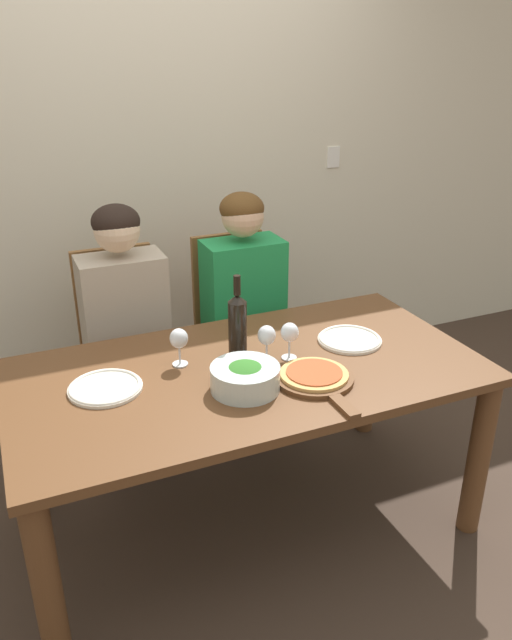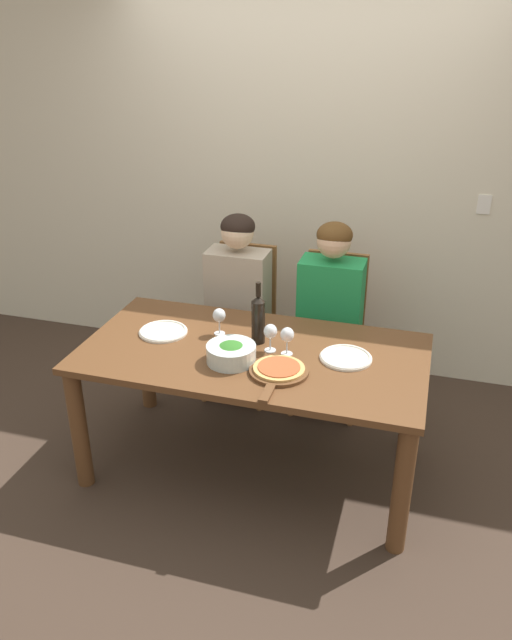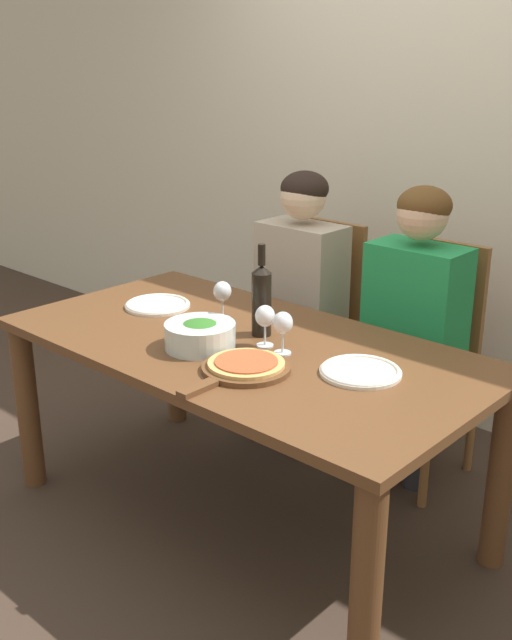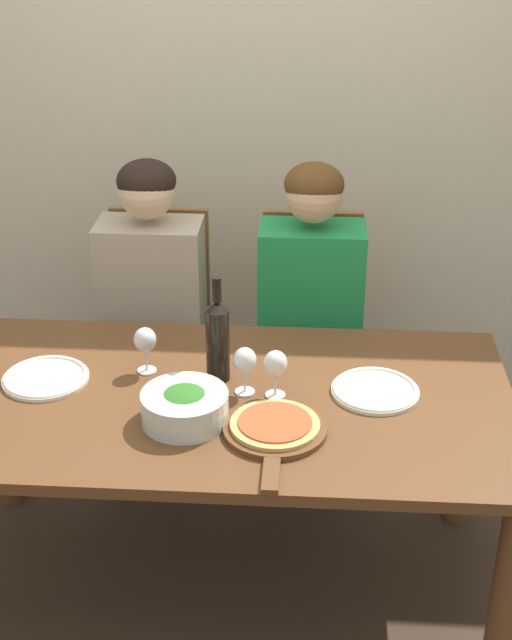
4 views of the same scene
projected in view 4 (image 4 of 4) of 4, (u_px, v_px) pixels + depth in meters
ground_plane at (220, 583)px, 2.98m from camera, size 40.00×40.00×0.00m
back_wall at (248, 89)px, 3.56m from camera, size 10.00×0.06×2.70m
dining_table at (216, 429)px, 2.70m from camera, size 1.78×0.92×0.74m
chair_left at (159, 330)px, 3.48m from camera, size 0.42×0.42×0.99m
chair_right at (310, 334)px, 3.45m from camera, size 0.42×0.42×0.99m
person_woman at (151, 291)px, 3.28m from camera, size 0.47×0.51×1.24m
person_man at (311, 295)px, 3.25m from camera, size 0.47×0.51×1.24m
wine_bottle at (217, 339)px, 2.67m from camera, size 0.07×0.07×0.34m
broccoli_bowl at (185, 407)px, 2.50m from camera, size 0.25×0.25×0.10m
dinner_plate_left at (46, 378)px, 2.72m from camera, size 0.26×0.26×0.02m
dinner_plate_right at (375, 390)px, 2.66m from camera, size 0.26×0.26×0.02m
pizza_on_board at (275, 429)px, 2.46m from camera, size 0.29×0.43×0.04m
wine_glass_left at (145, 342)px, 2.73m from camera, size 0.07×0.07×0.15m
wine_glass_right at (276, 365)px, 2.60m from camera, size 0.07×0.07×0.15m
wine_glass_centre at (245, 362)px, 2.61m from camera, size 0.07×0.07×0.15m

